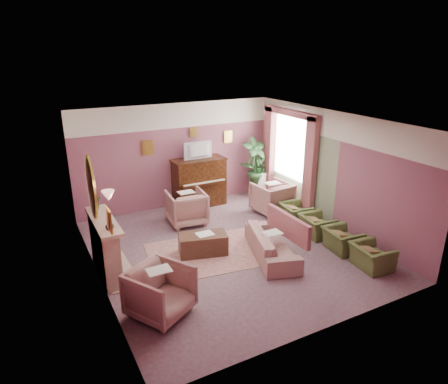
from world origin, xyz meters
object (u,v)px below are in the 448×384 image
olive_chair_a (372,253)px  olive_chair_c (317,223)px  side_table (258,183)px  olive_chair_b (342,237)px  floral_armchair_left (187,206)px  floral_armchair_right (272,196)px  floral_armchair_front (160,290)px  coffee_table (203,244)px  sofa (272,239)px  piano (199,183)px  television (199,149)px  olive_chair_d (295,211)px

olive_chair_a → olive_chair_c: size_ratio=1.00×
side_table → olive_chair_b: bearing=-94.1°
olive_chair_a → olive_chair_b: size_ratio=1.00×
floral_armchair_left → floral_armchair_right: same height
floral_armchair_front → coffee_table: bearing=46.2°
sofa → olive_chair_b: bearing=-19.0°
floral_armchair_left → olive_chair_c: size_ratio=1.23×
floral_armchair_right → olive_chair_a: floral_armchair_right is taller
olive_chair_a → floral_armchair_left: bearing=122.9°
olive_chair_c → piano: bearing=118.0°
piano → side_table: bearing=-1.2°
olive_chair_c → television: bearing=118.4°
television → floral_armchair_left: size_ratio=0.87×
coffee_table → olive_chair_d: size_ratio=1.33×
sofa → floral_armchair_right: 2.38m
olive_chair_a → olive_chair_d: (0.00, 2.46, 0.00)m
side_table → olive_chair_a: bearing=-93.4°
olive_chair_b → side_table: bearing=85.9°
coffee_table → olive_chair_d: olive_chair_d is taller
coffee_table → floral_armchair_right: floral_armchair_right is taller
floral_armchair_right → olive_chair_d: 0.86m
piano → side_table: piano is taller
television → floral_armchair_front: television is taller
piano → olive_chair_c: bearing=-62.0°
piano → side_table: 1.91m
floral_armchair_front → olive_chair_c: bearing=14.7°
olive_chair_b → olive_chair_c: 0.82m
floral_armchair_front → olive_chair_d: bearing=24.6°
olive_chair_b → olive_chair_d: size_ratio=1.00×
television → olive_chair_a: size_ratio=1.06×
coffee_table → olive_chair_d: 2.74m
piano → coffee_table: piano is taller
olive_chair_b → olive_chair_a: bearing=-90.0°
television → olive_chair_c: television is taller
sofa → floral_armchair_left: floral_armchair_left is taller
television → sofa: television is taller
floral_armchair_left → olive_chair_b: bearing=-50.2°
floral_armchair_left → olive_chair_b: floral_armchair_left is taller
piano → coffee_table: bearing=-113.0°
floral_armchair_right → olive_chair_b: size_ratio=1.23×
floral_armchair_right → olive_chair_a: (0.14, -3.30, -0.14)m
coffee_table → floral_armchair_front: floral_armchair_front is taller
floral_armchair_right → floral_armchair_front: bearing=-145.8°
piano → olive_chair_d: 2.76m
sofa → floral_armchair_left: size_ratio=2.02×
floral_armchair_right → olive_chair_a: 3.30m
piano → floral_armchair_left: piano is taller
olive_chair_a → floral_armchair_right: bearing=92.4°
floral_armchair_front → side_table: bearing=42.5°
floral_armchair_left → floral_armchair_right: bearing=-10.2°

